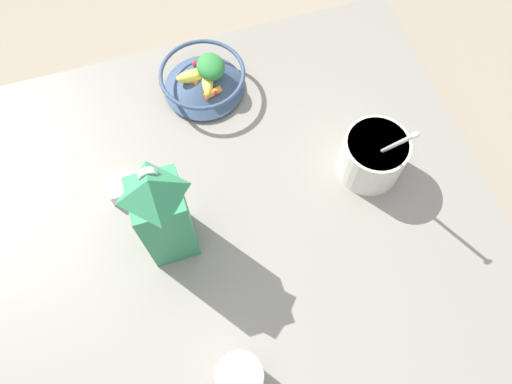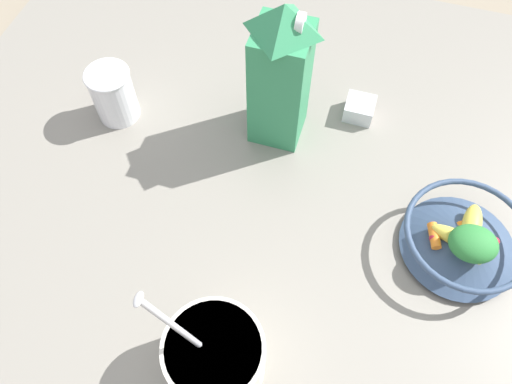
# 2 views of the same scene
# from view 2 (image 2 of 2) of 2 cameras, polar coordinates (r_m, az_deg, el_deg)

# --- Properties ---
(ground_plane) EXTENTS (6.00, 6.00, 0.00)m
(ground_plane) POSITION_cam_2_polar(r_m,az_deg,el_deg) (0.97, -3.56, 1.60)
(ground_plane) COLOR gray
(countertop) EXTENTS (1.18, 1.18, 0.04)m
(countertop) POSITION_cam_2_polar(r_m,az_deg,el_deg) (0.95, -3.62, 2.25)
(countertop) COLOR gray
(countertop) RESTS_ON ground_plane
(fruit_bowl) EXTENTS (0.21, 0.21, 0.09)m
(fruit_bowl) POSITION_cam_2_polar(r_m,az_deg,el_deg) (0.88, 22.71, -5.01)
(fruit_bowl) COLOR #384C6B
(fruit_bowl) RESTS_ON countertop
(milk_carton) EXTENTS (0.09, 0.09, 0.29)m
(milk_carton) POSITION_cam_2_polar(r_m,az_deg,el_deg) (0.88, 2.83, 13.22)
(milk_carton) COLOR #338C59
(milk_carton) RESTS_ON countertop
(yogurt_tub) EXTENTS (0.14, 0.15, 0.26)m
(yogurt_tub) POSITION_cam_2_polar(r_m,az_deg,el_deg) (0.73, -4.67, -18.23)
(yogurt_tub) COLOR silver
(yogurt_tub) RESTS_ON countertop
(drinking_cup) EXTENTS (0.09, 0.09, 0.11)m
(drinking_cup) POSITION_cam_2_polar(r_m,az_deg,el_deg) (1.00, -16.03, 10.77)
(drinking_cup) COLOR white
(drinking_cup) RESTS_ON countertop
(spice_jar) EXTENTS (0.06, 0.06, 0.04)m
(spice_jar) POSITION_cam_2_polar(r_m,az_deg,el_deg) (1.02, 11.71, 9.25)
(spice_jar) COLOR silver
(spice_jar) RESTS_ON countertop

